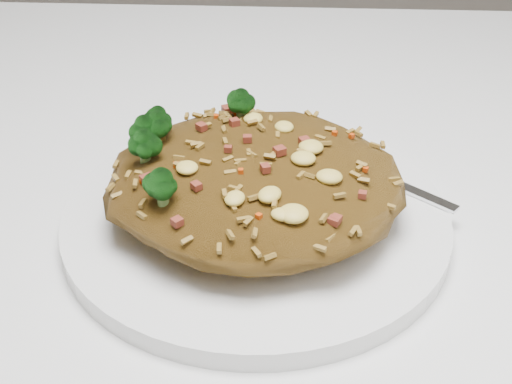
% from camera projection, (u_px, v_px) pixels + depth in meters
% --- Properties ---
extents(dining_table, '(1.20, 0.80, 0.75)m').
position_uv_depth(dining_table, '(195.00, 287.00, 0.57)').
color(dining_table, white).
rests_on(dining_table, ground).
extents(plate, '(0.26, 0.26, 0.01)m').
position_uv_depth(plate, '(256.00, 219.00, 0.49)').
color(plate, white).
rests_on(plate, dining_table).
extents(fried_rice, '(0.20, 0.18, 0.07)m').
position_uv_depth(fried_rice, '(253.00, 171.00, 0.47)').
color(fried_rice, brown).
rests_on(fried_rice, plate).
extents(fork, '(0.14, 0.11, 0.00)m').
position_uv_depth(fork, '(367.00, 171.00, 0.52)').
color(fork, silver).
rests_on(fork, plate).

